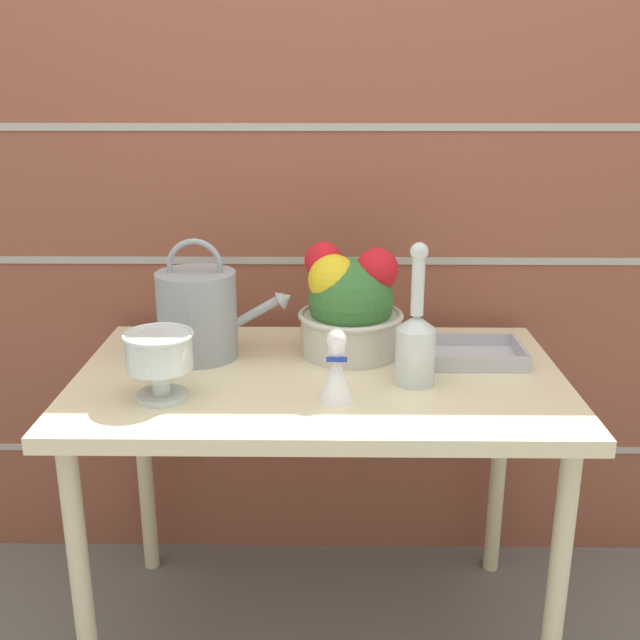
# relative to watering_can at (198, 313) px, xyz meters

# --- Properties ---
(ground_plane) EXTENTS (12.00, 12.00, 0.00)m
(ground_plane) POSITION_rel_watering_can_xyz_m (0.30, -0.11, -0.85)
(ground_plane) COLOR slate
(brick_wall) EXTENTS (3.60, 0.08, 2.20)m
(brick_wall) POSITION_rel_watering_can_xyz_m (0.30, 0.32, 0.25)
(brick_wall) COLOR brown
(brick_wall) RESTS_ON ground_plane
(patio_table) EXTENTS (1.14, 0.69, 0.74)m
(patio_table) POSITION_rel_watering_can_xyz_m (0.30, -0.11, -0.19)
(patio_table) COLOR beige
(patio_table) RESTS_ON ground_plane
(watering_can) EXTENTS (0.34, 0.19, 0.30)m
(watering_can) POSITION_rel_watering_can_xyz_m (0.00, 0.00, 0.00)
(watering_can) COLOR #93999E
(watering_can) RESTS_ON patio_table
(crystal_pedestal_bowl) EXTENTS (0.15, 0.15, 0.15)m
(crystal_pedestal_bowl) POSITION_rel_watering_can_xyz_m (-0.04, -0.26, -0.01)
(crystal_pedestal_bowl) COLOR silver
(crystal_pedestal_bowl) RESTS_ON patio_table
(flower_planter) EXTENTS (0.26, 0.26, 0.28)m
(flower_planter) POSITION_rel_watering_can_xyz_m (0.37, 0.03, 0.01)
(flower_planter) COLOR beige
(flower_planter) RESTS_ON patio_table
(glass_decanter) EXTENTS (0.09, 0.09, 0.33)m
(glass_decanter) POSITION_rel_watering_can_xyz_m (0.51, -0.17, -0.01)
(glass_decanter) COLOR silver
(glass_decanter) RESTS_ON patio_table
(figurine_vase) EXTENTS (0.08, 0.08, 0.16)m
(figurine_vase) POSITION_rel_watering_can_xyz_m (0.34, -0.27, -0.05)
(figurine_vase) COLOR white
(figurine_vase) RESTS_ON patio_table
(wire_tray) EXTENTS (0.27, 0.18, 0.04)m
(wire_tray) POSITION_rel_watering_can_xyz_m (0.66, -0.02, -0.10)
(wire_tray) COLOR #B7B7BC
(wire_tray) RESTS_ON patio_table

